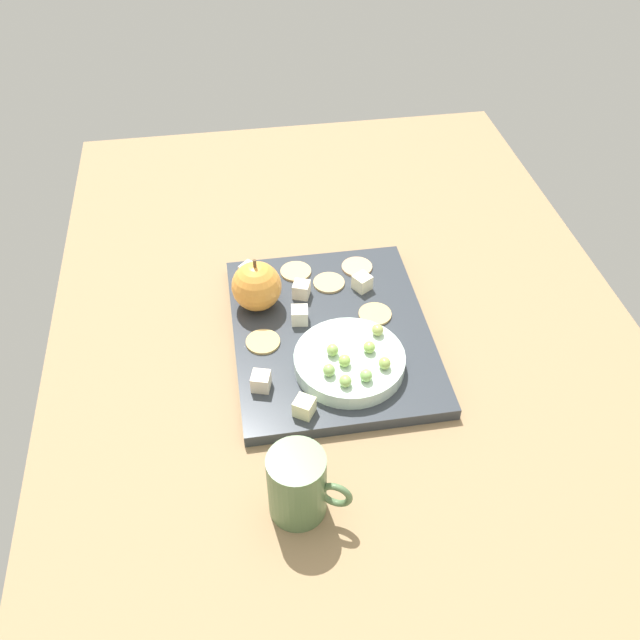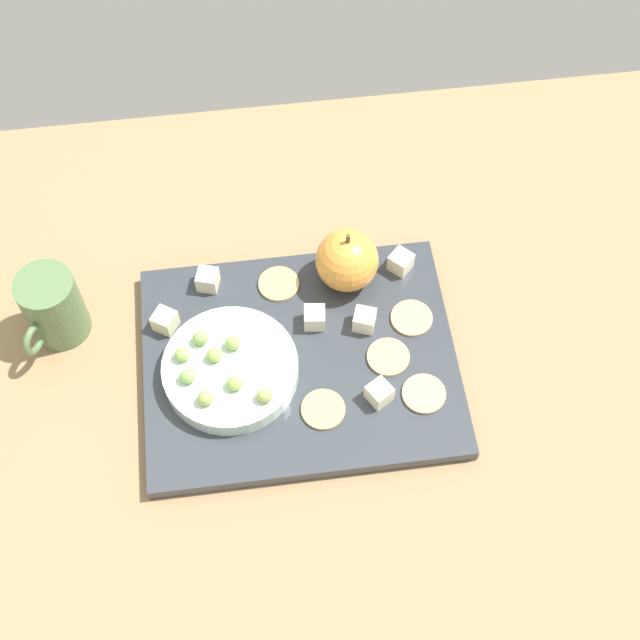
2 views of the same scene
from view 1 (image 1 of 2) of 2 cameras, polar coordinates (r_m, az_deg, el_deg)
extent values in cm
cube|color=#91734F|center=(105.59, 2.14, -1.66)|extent=(131.19, 88.65, 3.55)
cube|color=#31373D|center=(102.69, 0.91, -1.09)|extent=(36.10, 28.70, 1.92)
cylinder|color=silver|center=(95.85, 2.44, -3.44)|extent=(15.46, 15.46, 2.25)
sphere|color=orange|center=(103.76, -5.26, 2.80)|extent=(7.55, 7.55, 7.55)
cylinder|color=brown|center=(100.99, -5.42, 4.68)|extent=(0.50, 0.50, 1.20)
cube|color=#F9EAC9|center=(106.70, -1.54, 2.53)|extent=(3.14, 3.14, 2.44)
cube|color=#F9F1CC|center=(110.59, -5.86, 4.00)|extent=(3.45, 3.45, 2.44)
cube|color=#F9E4C7|center=(93.51, -4.90, -5.06)|extent=(3.03, 3.03, 2.44)
cube|color=#F9F4CE|center=(108.16, 3.51, 3.12)|extent=(3.35, 3.35, 2.44)
cube|color=#F6EBCE|center=(102.36, -1.69, 0.40)|extent=(2.72, 2.72, 2.44)
cube|color=#F5F4BC|center=(90.30, -1.31, -7.19)|extent=(3.38, 3.38, 2.44)
cylinder|color=tan|center=(100.09, -4.74, -1.81)|extent=(4.97, 4.97, 0.40)
cylinder|color=tan|center=(112.70, 3.07, 4.40)|extent=(4.97, 4.97, 0.40)
cylinder|color=tan|center=(111.70, -2.02, 4.02)|extent=(4.97, 4.97, 0.40)
cylinder|color=tan|center=(104.31, 4.57, 0.48)|extent=(4.97, 4.97, 0.40)
cylinder|color=tan|center=(109.48, 0.74, 3.09)|extent=(4.97, 4.97, 0.40)
ellipsoid|color=#9EAC58|center=(97.73, 4.78, -0.83)|extent=(1.82, 1.64, 1.60)
ellipsoid|color=#90B559|center=(94.55, 1.04, -2.49)|extent=(1.82, 1.64, 1.70)
ellipsoid|color=#88BC5F|center=(91.59, 4.01, -4.58)|extent=(1.82, 1.64, 1.68)
ellipsoid|color=#92BC54|center=(95.22, 4.09, -2.26)|extent=(1.82, 1.64, 1.60)
ellipsoid|color=#87AE59|center=(91.96, 0.74, -4.17)|extent=(1.82, 1.64, 1.70)
ellipsoid|color=#95B254|center=(93.27, 5.36, -3.57)|extent=(1.82, 1.64, 1.64)
ellipsoid|color=#95BE55|center=(93.26, 2.05, -3.38)|extent=(1.82, 1.64, 1.62)
ellipsoid|color=#8CB459|center=(90.84, 2.12, -5.06)|extent=(1.82, 1.64, 1.55)
cylinder|color=#567549|center=(81.38, -1.91, -13.45)|extent=(6.85, 6.85, 9.53)
torus|color=#567549|center=(80.63, 1.31, -14.25)|extent=(2.47, 3.95, 4.00)
camera|label=2|loc=(0.94, 49.39, 45.31)|focal=49.62mm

